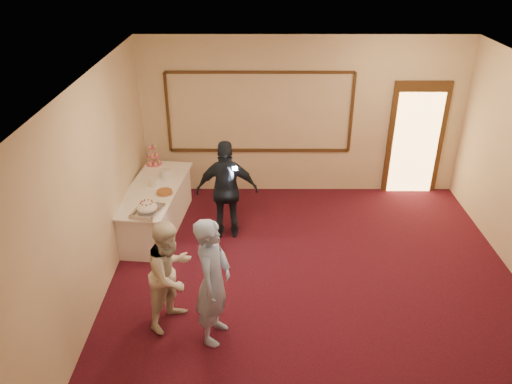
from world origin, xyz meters
TOP-DOWN VIEW (x-y plane):
  - floor at (0.00, 0.00)m, footprint 7.00×7.00m
  - room_walls at (0.00, 0.00)m, footprint 6.04×7.04m
  - wall_molding at (-0.80, 3.47)m, footprint 3.45×0.04m
  - doorway at (2.15, 3.45)m, footprint 1.05×0.07m
  - buffet_table at (-2.58, 2.04)m, footprint 1.06×2.25m
  - pavlova_tray at (-2.51, 1.18)m, footprint 0.47×0.59m
  - cupcake_stand at (-2.75, 3.00)m, footprint 0.30×0.30m
  - plate_stack_a at (-2.56, 2.10)m, footprint 0.17×0.17m
  - plate_stack_b at (-2.43, 2.40)m, footprint 0.19×0.19m
  - tart at (-2.36, 1.82)m, footprint 0.30×0.30m
  - man at (-1.37, -0.57)m, footprint 0.55×0.70m
  - woman at (-1.93, -0.29)m, footprint 0.86×0.92m
  - guest at (-1.33, 1.81)m, footprint 1.00×0.44m
  - camera_flash at (-1.19, 1.69)m, footprint 0.07×0.05m

SIDE VIEW (x-z plane):
  - floor at x=0.00m, z-range 0.00..0.00m
  - buffet_table at x=-2.58m, z-range 0.00..0.77m
  - woman at x=-1.93m, z-range 0.00..1.50m
  - tart at x=-2.36m, z-range 0.77..0.83m
  - plate_stack_a at x=-2.56m, z-range 0.77..0.91m
  - guest at x=-1.33m, z-range 0.00..1.70m
  - plate_stack_b at x=-2.43m, z-range 0.77..0.93m
  - man at x=-1.37m, z-range 0.00..1.70m
  - pavlova_tray at x=-2.51m, z-range 0.76..0.95m
  - cupcake_stand at x=-2.75m, z-range 0.71..1.14m
  - doorway at x=2.15m, z-range -0.02..2.18m
  - camera_flash at x=-1.19m, z-range 1.27..1.32m
  - wall_molding at x=-0.80m, z-range 0.83..2.38m
  - room_walls at x=0.00m, z-range 0.52..3.54m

